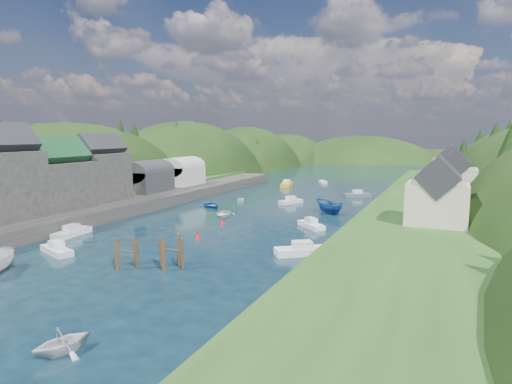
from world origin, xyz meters
The scene contains 15 objects.
ground centered at (0.00, 50.00, 0.00)m, with size 600.00×600.00×0.00m, color black.
hillside_left centered at (-45.00, 75.00, -8.03)m, with size 44.00×245.56×52.00m.
far_hills centered at (1.22, 174.01, -10.80)m, with size 103.00×68.00×44.00m.
hill_trees centered at (-1.01, 65.16, 11.14)m, with size 91.43×153.97×11.88m.
quay_left centered at (-24.00, 20.00, 1.00)m, with size 12.00×110.00×2.00m, color #2D2B28.
terrace_left_grass centered at (-31.00, 20.00, 1.25)m, with size 12.00×110.00×2.50m, color #234719.
quayside_buildings centered at (-26.00, 6.39, 7.09)m, with size 8.00×35.84×12.90m.
boat_sheds centered at (-26.00, 39.00, 5.27)m, with size 7.00×21.00×7.50m.
terrace_right centered at (25.00, 40.00, 1.20)m, with size 16.00×120.00×2.40m, color #234719.
right_bank_cottages centered at (28.00, 48.33, 5.84)m, with size 9.00×59.24×8.41m.
piling_cluster_near centered at (-1.06, -1.24, 1.12)m, with size 3.17×2.96×3.38m.
piling_cluster_far centered at (3.25, 0.44, 1.27)m, with size 2.98×2.81×3.69m.
channel_buoy_near centered at (-0.62, 11.46, 0.48)m, with size 0.70×0.70×1.10m.
channel_buoy_far centered at (-1.98, 20.36, 0.48)m, with size 0.70×0.70×1.10m.
moored_boats centered at (-0.76, 22.95, 0.66)m, with size 36.38×98.17×2.36m.
Camera 1 is at (28.36, -33.90, 13.57)m, focal length 30.00 mm.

